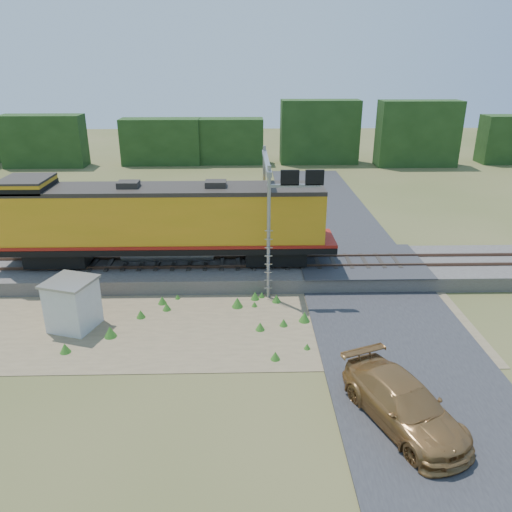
{
  "coord_description": "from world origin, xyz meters",
  "views": [
    {
      "loc": [
        0.38,
        -20.11,
        11.6
      ],
      "look_at": [
        0.95,
        3.0,
        2.4
      ],
      "focal_mm": 35.0,
      "sensor_mm": 36.0,
      "label": 1
    }
  ],
  "objects_px": {
    "locomotive": "(161,221)",
    "car": "(404,404)",
    "shed": "(73,304)",
    "signal_gantry": "(274,190)"
  },
  "relations": [
    {
      "from": "locomotive",
      "to": "car",
      "type": "bearing_deg",
      "value": -51.75
    },
    {
      "from": "shed",
      "to": "car",
      "type": "bearing_deg",
      "value": -9.45
    },
    {
      "from": "locomotive",
      "to": "car",
      "type": "relative_size",
      "value": 3.5
    },
    {
      "from": "locomotive",
      "to": "shed",
      "type": "bearing_deg",
      "value": -120.12
    },
    {
      "from": "shed",
      "to": "car",
      "type": "height_order",
      "value": "shed"
    },
    {
      "from": "car",
      "to": "shed",
      "type": "bearing_deg",
      "value": 131.28
    },
    {
      "from": "car",
      "to": "locomotive",
      "type": "bearing_deg",
      "value": 106.96
    },
    {
      "from": "shed",
      "to": "car",
      "type": "xyz_separation_m",
      "value": [
        13.15,
        -6.83,
        -0.44
      ]
    },
    {
      "from": "locomotive",
      "to": "car",
      "type": "xyz_separation_m",
      "value": [
        9.86,
        -12.51,
        -2.55
      ]
    },
    {
      "from": "locomotive",
      "to": "signal_gantry",
      "type": "xyz_separation_m",
      "value": [
        6.1,
        -0.66,
        1.88
      ]
    }
  ]
}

